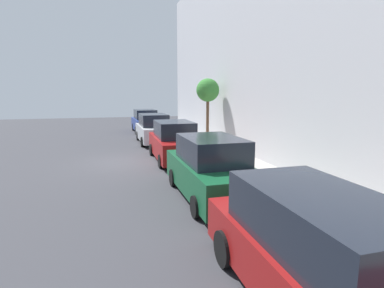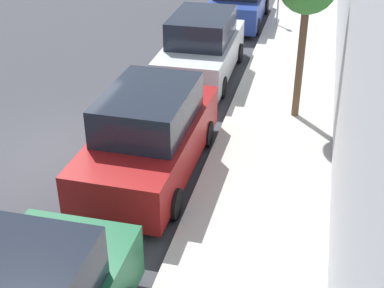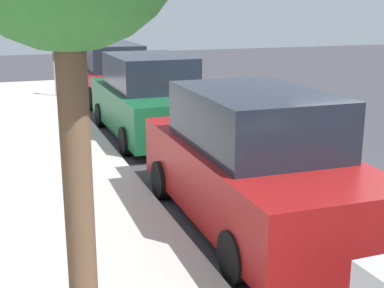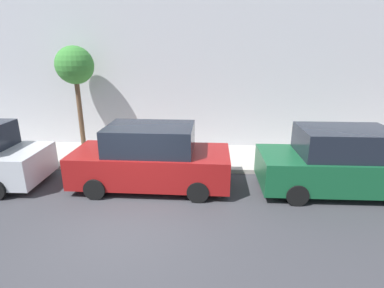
{
  "view_description": "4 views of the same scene",
  "coord_description": "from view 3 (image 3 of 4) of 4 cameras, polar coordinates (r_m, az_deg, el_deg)",
  "views": [
    {
      "loc": [
        -0.79,
        -14.84,
        3.33
      ],
      "look_at": [
        2.96,
        -1.42,
        1.0
      ],
      "focal_mm": 28.0,
      "sensor_mm": 36.0,
      "label": 1
    },
    {
      "loc": [
        5.66,
        -9.85,
        6.42
      ],
      "look_at": [
        3.36,
        -0.49,
        1.0
      ],
      "focal_mm": 50.0,
      "sensor_mm": 36.0,
      "label": 2
    },
    {
      "loc": [
        5.66,
        6.41,
        3.13
      ],
      "look_at": [
        2.91,
        -1.27,
        1.0
      ],
      "focal_mm": 50.0,
      "sensor_mm": 36.0,
      "label": 3
    },
    {
      "loc": [
        -6.23,
        -1.98,
        4.19
      ],
      "look_at": [
        3.69,
        -1.4,
        1.0
      ],
      "focal_mm": 28.0,
      "sensor_mm": 36.0,
      "label": 4
    }
  ],
  "objects": [
    {
      "name": "sidewalk",
      "position": [
        7.15,
        -11.73,
        -11.0
      ],
      "size": [
        2.76,
        32.0,
        0.15
      ],
      "color": "#B2ADA3",
      "rests_on": "ground_plane"
    },
    {
      "name": "parked_suv_second",
      "position": [
        12.99,
        -4.57,
        4.84
      ],
      "size": [
        2.08,
        4.81,
        1.98
      ],
      "color": "#14512D",
      "rests_on": "ground_plane"
    },
    {
      "name": "parking_meter_near",
      "position": [
        18.57,
        -14.41,
        7.79
      ],
      "size": [
        0.11,
        0.15,
        1.5
      ],
      "color": "#ADADB2",
      "rests_on": "sidewalk"
    },
    {
      "name": "parked_minivan_nearest",
      "position": [
        18.2,
        -8.6,
        7.49
      ],
      "size": [
        2.02,
        4.91,
        1.9
      ],
      "color": "maroon",
      "rests_on": "ground_plane"
    },
    {
      "name": "parked_suv_third",
      "position": [
        7.72,
        6.55,
        -1.99
      ],
      "size": [
        2.08,
        4.82,
        1.98
      ],
      "color": "maroon",
      "rests_on": "ground_plane"
    }
  ]
}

